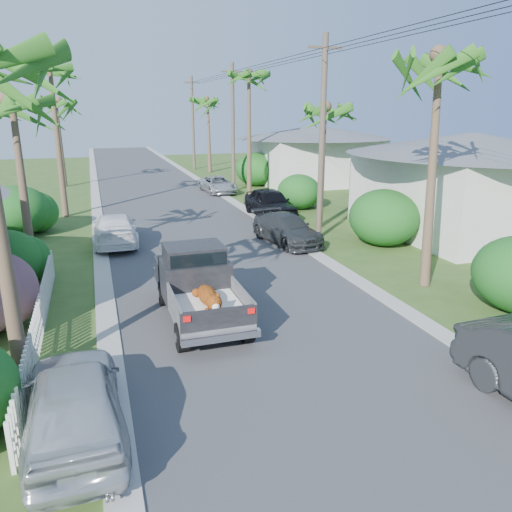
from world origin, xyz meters
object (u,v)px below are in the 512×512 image
object	(u,v)px
parked_car_rf	(270,203)
utility_pole_b	(322,139)
house_right_far	(314,157)
house_right_near	(467,187)
palm_r_d	(208,99)
palm_l_d	(56,101)
palm_l_b	(11,101)
utility_pole_c	(233,127)
parked_car_ln	(74,402)
parked_car_rm	(287,229)
palm_r_b	(324,107)
parked_car_lf	(115,230)
palm_l_c	(50,69)
parked_car_rd	(218,185)
utility_pole_d	(193,122)
palm_r_c	(249,74)
palm_r_a	(444,57)
pickup_truck	(197,282)

from	to	relation	value
parked_car_rf	utility_pole_b	size ratio (longest dim) A/B	0.52
house_right_far	utility_pole_b	world-z (taller)	utility_pole_b
house_right_near	parked_car_rf	bearing A→B (deg)	142.17
parked_car_rf	house_right_far	world-z (taller)	house_right_far
palm_r_d	house_right_near	bearing A→B (deg)	-76.93
palm_l_d	utility_pole_b	bearing A→B (deg)	-60.05
palm_l_b	palm_r_d	distance (m)	31.00
utility_pole_c	utility_pole_b	bearing A→B (deg)	-90.00
parked_car_rf	parked_car_ln	world-z (taller)	parked_car_rf
parked_car_rm	palm_l_b	size ratio (longest dim) A/B	0.60
parked_car_ln	palm_r_b	distance (m)	19.12
house_right_far	parked_car_lf	bearing A→B (deg)	-137.46
parked_car_ln	palm_l_d	bearing A→B (deg)	-89.67
parked_car_ln	house_right_near	bearing A→B (deg)	-150.18
parked_car_rm	parked_car_rf	distance (m)	5.74
parked_car_lf	palm_l_c	distance (m)	10.50
palm_r_b	parked_car_lf	bearing A→B (deg)	-178.71
parked_car_rm	palm_l_c	size ratio (longest dim) A/B	0.48
parked_car_lf	palm_l_d	xyz separation A→B (m)	(-2.90, 19.23, 5.76)
parked_car_rf	parked_car_rd	distance (m)	9.22
palm_l_c	palm_r_b	bearing A→B (deg)	-29.05
utility_pole_c	utility_pole_d	size ratio (longest dim) A/B	1.00
house_right_far	utility_pole_d	size ratio (longest dim) A/B	1.00
palm_r_c	house_right_far	size ratio (longest dim) A/B	1.04
palm_r_a	parked_car_rf	bearing A→B (deg)	96.08
palm_r_b	palm_r_c	bearing A→B (deg)	92.08
palm_r_c	parked_car_rd	bearing A→B (deg)	144.28
house_right_far	utility_pole_c	xyz separation A→B (m)	(-7.40, -2.00, 2.48)
utility_pole_d	palm_l_c	bearing A→B (deg)	-118.92
palm_r_d	house_right_near	distance (m)	29.10
parked_car_lf	palm_r_c	bearing A→B (deg)	-129.46
palm_r_d	utility_pole_d	world-z (taller)	utility_pole_d
parked_car_rf	palm_l_c	bearing A→B (deg)	159.89
parked_car_rd	palm_r_b	world-z (taller)	palm_r_b
palm_l_c	palm_r_d	bearing A→B (deg)	55.22
parked_car_rd	house_right_near	bearing A→B (deg)	-63.43
palm_l_b	palm_l_c	size ratio (longest dim) A/B	0.80
utility_pole_b	palm_l_b	bearing A→B (deg)	-175.39
palm_l_b	palm_r_a	world-z (taller)	palm_r_a
parked_car_rm	palm_l_d	bearing A→B (deg)	107.77
palm_r_b	utility_pole_d	bearing A→B (deg)	92.05
palm_r_a	utility_pole_b	distance (m)	7.58
parked_car_ln	house_right_near	size ratio (longest dim) A/B	0.48
palm_l_c	house_right_near	world-z (taller)	palm_l_c
pickup_truck	palm_l_c	bearing A→B (deg)	104.85
pickup_truck	parked_car_rd	xyz separation A→B (m)	(5.95, 21.64, -0.42)
parked_car_lf	house_right_near	bearing A→B (deg)	172.17
parked_car_rf	parked_car_lf	world-z (taller)	parked_car_rf
palm_l_d	utility_pole_d	size ratio (longest dim) A/B	0.86
utility_pole_b	pickup_truck	bearing A→B (deg)	-135.20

